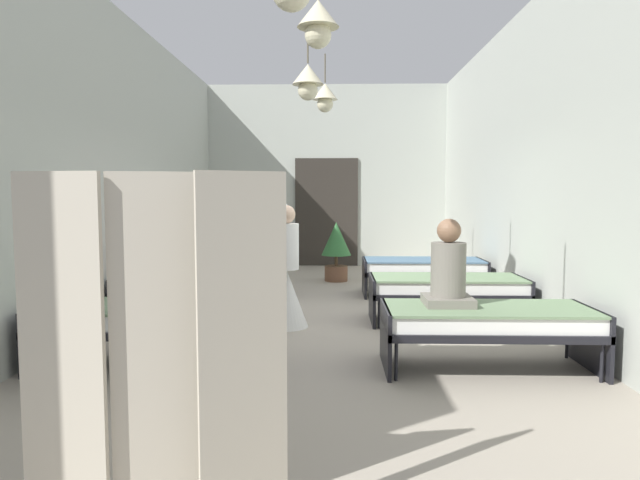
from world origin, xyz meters
TOP-DOWN VIEW (x-y plane):
  - ground_plane at (0.00, 0.00)m, footprint 5.88×11.89m
  - room_shell at (-0.00, 1.18)m, footprint 5.68×11.49m
  - bed_left_row_0 at (-1.59, -1.90)m, footprint 1.90×0.84m
  - bed_right_row_0 at (1.59, -1.90)m, footprint 1.90×0.84m
  - bed_left_row_1 at (-1.59, 0.00)m, footprint 1.90×0.84m
  - bed_right_row_1 at (1.59, 0.00)m, footprint 1.90×0.84m
  - bed_left_row_2 at (-1.59, 1.90)m, footprint 1.90×0.84m
  - bed_right_row_2 at (1.59, 1.90)m, footprint 1.90×0.84m
  - nurse_near_aisle at (-0.39, -0.31)m, footprint 0.52×0.52m
  - patient_seated_primary at (1.24, -1.81)m, footprint 0.44×0.44m
  - patient_seated_secondary at (-1.24, -0.01)m, footprint 0.44×0.44m
  - potted_plant at (0.22, 3.34)m, footprint 0.55×0.55m
  - privacy_screen at (-0.64, -4.47)m, footprint 1.24×0.22m

SIDE VIEW (x-z plane):
  - ground_plane at x=0.00m, z-range -0.10..0.00m
  - bed_left_row_0 at x=-1.59m, z-range 0.15..0.73m
  - bed_right_row_0 at x=1.59m, z-range 0.15..0.73m
  - bed_left_row_1 at x=-1.59m, z-range 0.15..0.73m
  - bed_right_row_1 at x=1.59m, z-range 0.15..0.73m
  - bed_left_row_2 at x=-1.59m, z-range 0.15..0.73m
  - bed_right_row_2 at x=1.59m, z-range 0.15..0.73m
  - nurse_near_aisle at x=-0.39m, z-range -0.21..1.27m
  - potted_plant at x=0.22m, z-range 0.10..1.19m
  - privacy_screen at x=-0.64m, z-range 0.00..1.70m
  - patient_seated_primary at x=1.24m, z-range 0.47..1.27m
  - patient_seated_secondary at x=-1.24m, z-range 0.47..1.27m
  - room_shell at x=0.00m, z-range 0.01..4.03m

